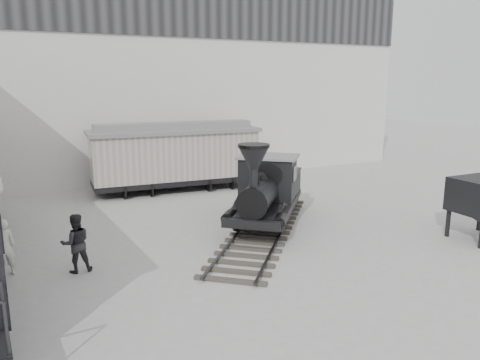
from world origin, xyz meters
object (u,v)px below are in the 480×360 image
boxcar (175,155)px  visitor_a (4,247)px  visitor_b (76,243)px  locomotive (266,195)px

boxcar → visitor_a: boxcar is taller
boxcar → visitor_a: (-8.17, -8.27, -1.00)m
visitor_b → boxcar: bearing=-124.4°
locomotive → visitor_b: locomotive is taller
visitor_a → visitor_b: size_ratio=0.96×
boxcar → visitor_a: size_ratio=5.13×
locomotive → boxcar: 7.69m
locomotive → visitor_a: size_ratio=5.13×
visitor_b → visitor_a: bearing=-18.5°
locomotive → visitor_a: (-9.26, -0.67, -0.42)m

